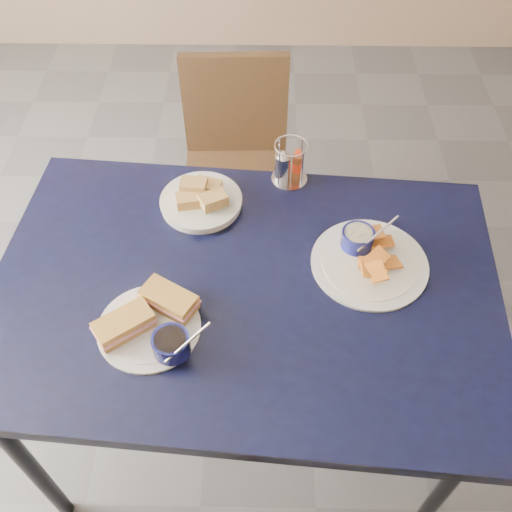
{
  "coord_description": "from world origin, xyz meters",
  "views": [
    {
      "loc": [
        -0.19,
        -0.86,
        1.95
      ],
      "look_at": [
        -0.2,
        0.07,
        0.82
      ],
      "focal_mm": 40.0,
      "sensor_mm": 36.0,
      "label": 1
    }
  ],
  "objects_px": {
    "chair_far": "(237,152)",
    "dining_table": "(245,298)",
    "plantain_plate": "(367,256)",
    "condiment_caddy": "(288,165)",
    "bread_basket": "(201,200)",
    "sandwich_plate": "(152,323)"
  },
  "relations": [
    {
      "from": "condiment_caddy",
      "to": "dining_table",
      "type": "bearing_deg",
      "value": -106.71
    },
    {
      "from": "plantain_plate",
      "to": "condiment_caddy",
      "type": "relative_size",
      "value": 2.32
    },
    {
      "from": "chair_far",
      "to": "sandwich_plate",
      "type": "distance_m",
      "value": 1.04
    },
    {
      "from": "dining_table",
      "to": "chair_far",
      "type": "height_order",
      "value": "chair_far"
    },
    {
      "from": "chair_far",
      "to": "dining_table",
      "type": "bearing_deg",
      "value": -86.15
    },
    {
      "from": "sandwich_plate",
      "to": "plantain_plate",
      "type": "relative_size",
      "value": 0.95
    },
    {
      "from": "dining_table",
      "to": "sandwich_plate",
      "type": "bearing_deg",
      "value": -147.9
    },
    {
      "from": "dining_table",
      "to": "chair_far",
      "type": "relative_size",
      "value": 1.65
    },
    {
      "from": "bread_basket",
      "to": "condiment_caddy",
      "type": "distance_m",
      "value": 0.28
    },
    {
      "from": "plantain_plate",
      "to": "bread_basket",
      "type": "height_order",
      "value": "plantain_plate"
    },
    {
      "from": "chair_far",
      "to": "condiment_caddy",
      "type": "relative_size",
      "value": 6.25
    },
    {
      "from": "bread_basket",
      "to": "plantain_plate",
      "type": "bearing_deg",
      "value": -23.56
    },
    {
      "from": "sandwich_plate",
      "to": "condiment_caddy",
      "type": "bearing_deg",
      "value": 57.88
    },
    {
      "from": "chair_far",
      "to": "plantain_plate",
      "type": "xyz_separation_m",
      "value": [
        0.38,
        -0.76,
        0.28
      ]
    },
    {
      "from": "plantain_plate",
      "to": "bread_basket",
      "type": "xyz_separation_m",
      "value": [
        -0.46,
        0.2,
        0.01
      ]
    },
    {
      "from": "dining_table",
      "to": "bread_basket",
      "type": "bearing_deg",
      "value": 114.65
    },
    {
      "from": "plantain_plate",
      "to": "bread_basket",
      "type": "distance_m",
      "value": 0.5
    },
    {
      "from": "chair_far",
      "to": "sandwich_plate",
      "type": "relative_size",
      "value": 2.83
    },
    {
      "from": "sandwich_plate",
      "to": "bread_basket",
      "type": "xyz_separation_m",
      "value": [
        0.09,
        0.43,
        -0.0
      ]
    },
    {
      "from": "dining_table",
      "to": "plantain_plate",
      "type": "bearing_deg",
      "value": 15.35
    },
    {
      "from": "dining_table",
      "to": "condiment_caddy",
      "type": "distance_m",
      "value": 0.44
    },
    {
      "from": "dining_table",
      "to": "condiment_caddy",
      "type": "height_order",
      "value": "condiment_caddy"
    }
  ]
}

